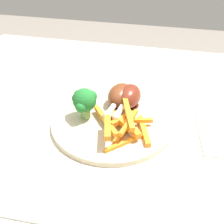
% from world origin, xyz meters
% --- Properties ---
extents(dining_table, '(1.12, 0.87, 0.75)m').
position_xyz_m(dining_table, '(0.00, 0.00, 0.65)').
color(dining_table, beige).
rests_on(dining_table, ground_plane).
extents(dinner_plate, '(0.26, 0.26, 0.01)m').
position_xyz_m(dinner_plate, '(0.02, 0.02, 0.76)').
color(dinner_plate, beige).
rests_on(dinner_plate, dining_table).
extents(broccoli_floret_front, '(0.05, 0.06, 0.07)m').
position_xyz_m(broccoli_floret_front, '(0.08, 0.02, 0.81)').
color(broccoli_floret_front, '#7CAB59').
rests_on(broccoli_floret_front, dinner_plate).
extents(carrot_fries_pile, '(0.14, 0.15, 0.04)m').
position_xyz_m(carrot_fries_pile, '(-0.01, 0.05, 0.78)').
color(carrot_fries_pile, orange).
rests_on(carrot_fries_pile, dinner_plate).
extents(chicken_drumstick_near, '(0.07, 0.13, 0.05)m').
position_xyz_m(chicken_drumstick_near, '(0.02, -0.04, 0.79)').
color(chicken_drumstick_near, '#4E2011').
rests_on(chicken_drumstick_near, dinner_plate).
extents(chicken_drumstick_far, '(0.06, 0.13, 0.05)m').
position_xyz_m(chicken_drumstick_far, '(0.00, -0.04, 0.79)').
color(chicken_drumstick_far, '#4C180F').
rests_on(chicken_drumstick_far, dinner_plate).
extents(fork, '(0.19, 0.02, 0.00)m').
position_xyz_m(fork, '(0.04, 0.27, 0.76)').
color(fork, silver).
rests_on(fork, dining_table).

